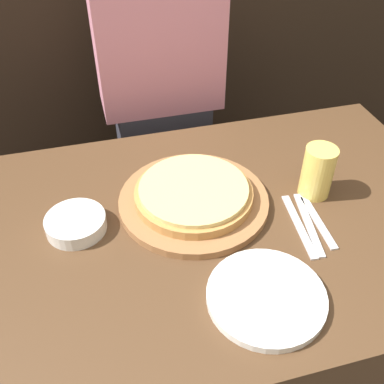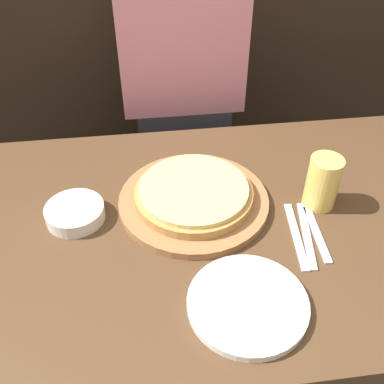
# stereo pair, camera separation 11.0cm
# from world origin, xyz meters

# --- Properties ---
(ground_plane) EXTENTS (12.00, 12.00, 0.00)m
(ground_plane) POSITION_xyz_m (0.00, 0.00, 0.00)
(ground_plane) COLOR #38332D
(dining_table) EXTENTS (1.35, 0.83, 0.73)m
(dining_table) POSITION_xyz_m (0.00, 0.00, 0.37)
(dining_table) COLOR #4C331E
(dining_table) RESTS_ON ground_plane
(pizza_on_board) EXTENTS (0.37, 0.37, 0.06)m
(pizza_on_board) POSITION_xyz_m (-0.00, 0.07, 0.75)
(pizza_on_board) COLOR #99663D
(pizza_on_board) RESTS_ON dining_table
(beer_glass) EXTENTS (0.08, 0.08, 0.14)m
(beer_glass) POSITION_xyz_m (0.31, 0.03, 0.80)
(beer_glass) COLOR #E5C65B
(beer_glass) RESTS_ON dining_table
(dinner_plate) EXTENTS (0.24, 0.24, 0.02)m
(dinner_plate) POSITION_xyz_m (0.07, -0.25, 0.74)
(dinner_plate) COLOR silver
(dinner_plate) RESTS_ON dining_table
(side_bowl) EXTENTS (0.14, 0.14, 0.04)m
(side_bowl) POSITION_xyz_m (-0.29, 0.06, 0.75)
(side_bowl) COLOR silver
(side_bowl) RESTS_ON dining_table
(fork) EXTENTS (0.04, 0.21, 0.00)m
(fork) POSITION_xyz_m (0.22, -0.07, 0.73)
(fork) COLOR silver
(fork) RESTS_ON dining_table
(dinner_knife) EXTENTS (0.06, 0.21, 0.00)m
(dinner_knife) POSITION_xyz_m (0.25, -0.07, 0.73)
(dinner_knife) COLOR silver
(dinner_knife) RESTS_ON dining_table
(spoon) EXTENTS (0.03, 0.18, 0.00)m
(spoon) POSITION_xyz_m (0.27, -0.07, 0.73)
(spoon) COLOR silver
(spoon) RESTS_ON dining_table
(diner_person) EXTENTS (0.40, 0.20, 1.31)m
(diner_person) POSITION_xyz_m (0.03, 0.63, 0.64)
(diner_person) COLOR #33333D
(diner_person) RESTS_ON ground_plane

